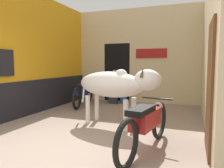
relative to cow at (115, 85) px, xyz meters
The scene contains 9 objects.
ground_plane 2.04m from the cow, 100.80° to the right, with size 30.00×30.00×0.00m, color gray.
wall_left_shopfront 2.88m from the cow, 164.74° to the left, with size 0.25×5.04×3.45m.
wall_back_with_doorway 3.61m from the cow, 99.83° to the left, with size 4.54×0.93×3.45m.
wall_right_with_door 2.26m from the cow, 19.00° to the left, with size 0.22×5.04×3.45m.
cow is the anchor object (origin of this frame).
motorcycle_near 1.61m from the cow, 51.48° to the right, with size 0.59×2.12×0.81m.
motorcycle_far 2.71m from the cow, 133.35° to the left, with size 0.60×2.06×0.80m.
shopkeeper_seated 2.92m from the cow, 110.14° to the left, with size 0.44×0.34×1.21m.
plastic_stool 3.03m from the cow, 103.56° to the left, with size 0.36×0.36×0.41m.
Camera 1 is at (1.99, -2.87, 1.43)m, focal length 35.00 mm.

